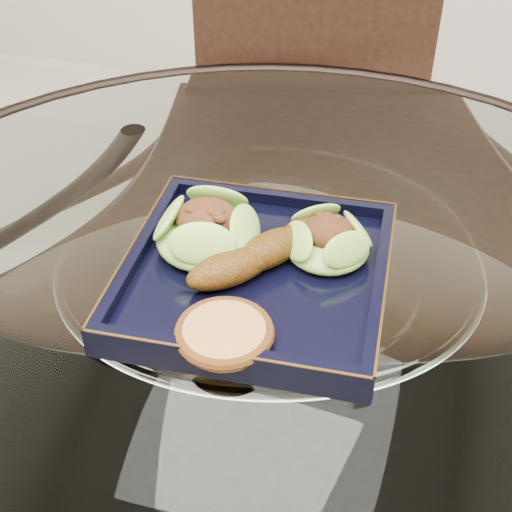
# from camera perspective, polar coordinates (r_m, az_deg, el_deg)

# --- Properties ---
(dining_table) EXTENTS (1.13, 1.13, 0.77)m
(dining_table) POSITION_cam_1_polar(r_m,az_deg,el_deg) (0.87, 0.91, -10.69)
(dining_table) COLOR white
(dining_table) RESTS_ON ground
(dining_chair) EXTENTS (0.52, 0.52, 0.97)m
(dining_chair) POSITION_cam_1_polar(r_m,az_deg,el_deg) (1.26, 4.34, 4.23)
(dining_chair) COLOR black
(dining_chair) RESTS_ON ground
(navy_plate) EXTENTS (0.29, 0.29, 0.02)m
(navy_plate) POSITION_cam_1_polar(r_m,az_deg,el_deg) (0.75, -0.00, -1.79)
(navy_plate) COLOR black
(navy_plate) RESTS_ON dining_table
(lettuce_wrap_left) EXTENTS (0.14, 0.14, 0.04)m
(lettuce_wrap_left) POSITION_cam_1_polar(r_m,az_deg,el_deg) (0.76, -3.93, 1.85)
(lettuce_wrap_left) COLOR #67A32F
(lettuce_wrap_left) RESTS_ON navy_plate
(lettuce_wrap_right) EXTENTS (0.11, 0.11, 0.03)m
(lettuce_wrap_right) POSITION_cam_1_polar(r_m,az_deg,el_deg) (0.76, 5.74, 1.06)
(lettuce_wrap_right) COLOR #5D942B
(lettuce_wrap_right) RESTS_ON navy_plate
(roasted_plantain) EXTENTS (0.14, 0.17, 0.04)m
(roasted_plantain) POSITION_cam_1_polar(r_m,az_deg,el_deg) (0.74, 1.11, 0.54)
(roasted_plantain) COLOR #643B0A
(roasted_plantain) RESTS_ON navy_plate
(crumb_patty) EXTENTS (0.11, 0.11, 0.02)m
(crumb_patty) POSITION_cam_1_polar(r_m,az_deg,el_deg) (0.66, -2.55, -6.26)
(crumb_patty) COLOR #CC8B44
(crumb_patty) RESTS_ON navy_plate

